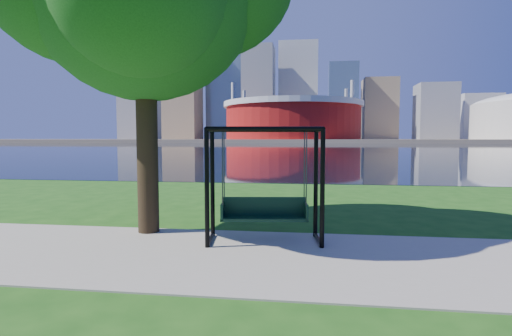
# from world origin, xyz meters

# --- Properties ---
(ground) EXTENTS (900.00, 900.00, 0.00)m
(ground) POSITION_xyz_m (0.00, 0.00, 0.00)
(ground) COLOR #1E5114
(ground) RESTS_ON ground
(path) EXTENTS (120.00, 4.00, 0.03)m
(path) POSITION_xyz_m (0.00, -0.50, 0.01)
(path) COLOR #9E937F
(path) RESTS_ON ground
(river) EXTENTS (900.00, 180.00, 0.02)m
(river) POSITION_xyz_m (0.00, 102.00, 0.01)
(river) COLOR black
(river) RESTS_ON ground
(far_bank) EXTENTS (900.00, 228.00, 2.00)m
(far_bank) POSITION_xyz_m (0.00, 306.00, 1.00)
(far_bank) COLOR #937F60
(far_bank) RESTS_ON ground
(stadium) EXTENTS (83.00, 83.00, 32.00)m
(stadium) POSITION_xyz_m (-10.00, 235.00, 14.23)
(stadium) COLOR maroon
(stadium) RESTS_ON far_bank
(skyline) EXTENTS (392.00, 66.00, 96.50)m
(skyline) POSITION_xyz_m (-4.27, 319.39, 35.89)
(skyline) COLOR gray
(skyline) RESTS_ON far_bank
(swing) EXTENTS (2.54, 1.35, 2.49)m
(swing) POSITION_xyz_m (0.19, 0.63, 1.20)
(swing) COLOR black
(swing) RESTS_ON ground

